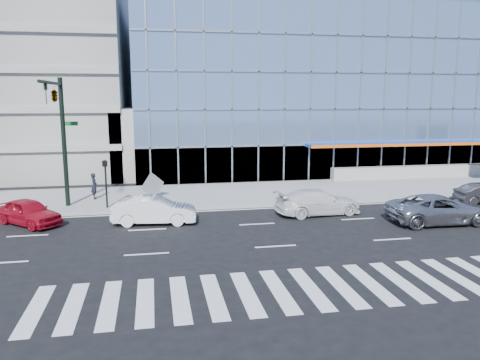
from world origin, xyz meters
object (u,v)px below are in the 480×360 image
at_px(silver_suv, 440,209).
at_px(white_sedan, 154,210).
at_px(tilted_panel, 153,185).
at_px(traffic_signal, 57,111).
at_px(ped_signal_post, 106,176).
at_px(white_suv, 318,202).
at_px(red_sedan, 28,212).
at_px(pedestrian, 94,186).

xyz_separation_m(silver_suv, white_sedan, (-15.69, 2.82, -0.04)).
relative_size(silver_suv, tilted_panel, 4.42).
distance_m(traffic_signal, white_sedan, 8.36).
bearing_deg(ped_signal_post, white_suv, -15.28).
distance_m(ped_signal_post, red_sedan, 4.99).
height_order(ped_signal_post, red_sedan, ped_signal_post).
xyz_separation_m(ped_signal_post, silver_suv, (18.59, -6.59, -1.34)).
distance_m(silver_suv, pedestrian, 21.77).
xyz_separation_m(white_suv, red_sedan, (-16.53, 0.71, -0.03)).
bearing_deg(red_sedan, white_suv, -49.53).
height_order(ped_signal_post, white_sedan, ped_signal_post).
relative_size(white_sedan, pedestrian, 2.60).
bearing_deg(white_sedan, white_suv, -81.91).
xyz_separation_m(ped_signal_post, pedestrian, (-1.05, 2.79, -1.10)).
xyz_separation_m(traffic_signal, white_suv, (15.09, -3.07, -5.41)).
height_order(white_suv, tilted_panel, tilted_panel).
bearing_deg(white_suv, red_sedan, 82.21).
bearing_deg(traffic_signal, tilted_panel, 25.51).
height_order(white_suv, red_sedan, white_suv).
bearing_deg(silver_suv, red_sedan, 82.24).
distance_m(ped_signal_post, pedestrian, 3.18).
bearing_deg(silver_suv, white_sedan, 81.79).
height_order(traffic_signal, red_sedan, traffic_signal).
height_order(traffic_signal, pedestrian, traffic_signal).
height_order(traffic_signal, tilted_panel, traffic_signal).
height_order(traffic_signal, white_sedan, traffic_signal).
bearing_deg(red_sedan, ped_signal_post, -12.36).
bearing_deg(ped_signal_post, pedestrian, 110.57).
bearing_deg(pedestrian, white_suv, -123.80).
height_order(ped_signal_post, tilted_panel, ped_signal_post).
relative_size(white_sedan, tilted_panel, 3.55).
xyz_separation_m(traffic_signal, tilted_panel, (5.34, 2.55, -5.10)).
distance_m(traffic_signal, ped_signal_post, 4.75).
bearing_deg(white_sedan, pedestrian, 37.16).
bearing_deg(tilted_panel, traffic_signal, 172.81).
distance_m(ped_signal_post, white_sedan, 4.96).
height_order(white_sedan, pedestrian, pedestrian).
bearing_deg(ped_signal_post, silver_suv, -19.52).
relative_size(ped_signal_post, white_sedan, 0.65).
distance_m(traffic_signal, white_suv, 16.32).
bearing_deg(white_suv, traffic_signal, 73.20).
height_order(red_sedan, tilted_panel, tilted_panel).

